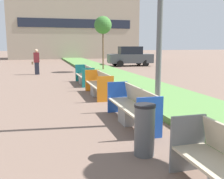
{
  "coord_description": "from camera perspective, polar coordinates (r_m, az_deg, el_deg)",
  "views": [
    {
      "loc": [
        -1.37,
        1.58,
        2.06
      ],
      "look_at": [
        0.9,
        9.7,
        0.6
      ],
      "focal_mm": 42.0,
      "sensor_mm": 36.0,
      "label": 1
    }
  ],
  "objects": [
    {
      "name": "planter_grass_strip",
      "position": [
        11.55,
        7.93,
        -0.09
      ],
      "size": [
        2.8,
        120.0,
        0.18
      ],
      "color": "#568442",
      "rests_on": "ground"
    },
    {
      "name": "building_backdrop",
      "position": [
        40.73,
        -8.25,
        13.11
      ],
      "size": [
        18.58,
        6.03,
        8.94
      ],
      "color": "tan",
      "rests_on": "ground"
    },
    {
      "name": "bench_blue_frame",
      "position": [
        6.91,
        4.44,
        -4.29
      ],
      "size": [
        0.65,
        2.46,
        0.94
      ],
      "color": "gray",
      "rests_on": "ground"
    },
    {
      "name": "bench_orange_frame",
      "position": [
        10.6,
        -2.83,
        0.68
      ],
      "size": [
        0.65,
        2.46,
        0.94
      ],
      "color": "gray",
      "rests_on": "ground"
    },
    {
      "name": "bench_teal_frame",
      "position": [
        13.78,
        -5.86,
        2.74
      ],
      "size": [
        0.65,
        2.32,
        0.94
      ],
      "color": "gray",
      "rests_on": "ground"
    },
    {
      "name": "litter_bin",
      "position": [
        4.95,
        7.08,
        -8.72
      ],
      "size": [
        0.39,
        0.39,
        0.98
      ],
      "color": "#4C4F51",
      "rests_on": "ground"
    },
    {
      "name": "sapling_tree_far",
      "position": [
        20.03,
        -1.99,
        13.78
      ],
      "size": [
        1.3,
        1.3,
        4.12
      ],
      "color": "brown",
      "rests_on": "ground"
    },
    {
      "name": "pedestrian_walking",
      "position": [
        18.76,
        -16.11,
        5.85
      ],
      "size": [
        0.53,
        0.24,
        1.74
      ],
      "color": "#232633",
      "rests_on": "ground"
    },
    {
      "name": "parked_car_distant",
      "position": [
        25.35,
        3.96,
        7.2
      ],
      "size": [
        4.34,
        2.13,
        1.86
      ],
      "rotation": [
        0.0,
        0.0,
        -0.09
      ],
      "color": "#474C51",
      "rests_on": "ground"
    }
  ]
}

